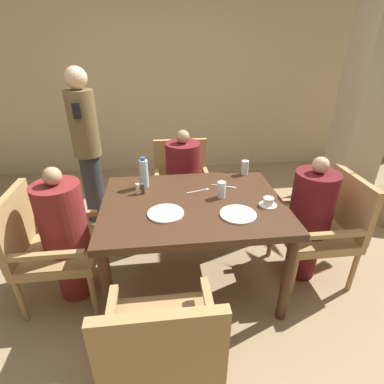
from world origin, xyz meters
TOP-DOWN VIEW (x-y plane):
  - ground_plane at (0.00, 0.00)m, footprint 16.00×16.00m
  - wall_back at (0.00, 2.50)m, footprint 8.00×0.06m
  - pillar_stone at (2.10, 1.31)m, footprint 0.44×0.44m
  - dining_table at (0.00, 0.00)m, footprint 1.28×0.97m
  - chair_left_side at (-1.05, 0.00)m, footprint 0.54×0.54m
  - diner_in_left_chair at (-0.91, 0.00)m, footprint 0.32×0.32m
  - chair_far_side at (0.00, 0.90)m, footprint 0.54×0.54m
  - diner_in_far_chair at (-0.00, 0.76)m, footprint 0.32×0.32m
  - chair_right_side at (1.05, 0.00)m, footprint 0.54×0.54m
  - diner_in_right_chair at (0.91, 0.00)m, footprint 0.32×0.32m
  - chair_near_corner at (-0.26, -0.90)m, footprint 0.54×0.54m
  - standing_host at (-0.92, 1.09)m, footprint 0.27×0.30m
  - plate_main_left at (-0.20, -0.15)m, footprint 0.24×0.24m
  - plate_main_right at (0.27, -0.22)m, footprint 0.24×0.24m
  - teacup_with_saucer at (0.51, -0.12)m, footprint 0.12×0.12m
  - water_bottle at (-0.34, 0.28)m, footprint 0.07×0.07m
  - glass_tall_near at (0.49, 0.42)m, footprint 0.06×0.06m
  - glass_tall_mid at (0.21, 0.04)m, footprint 0.06×0.06m
  - salt_shaker at (-0.39, 0.16)m, footprint 0.03×0.03m
  - pepper_shaker at (-0.35, 0.16)m, footprint 0.03×0.03m
  - fork_beside_plate at (0.08, 0.16)m, footprint 0.18×0.07m
  - knife_beside_plate at (0.28, 0.21)m, footprint 0.18×0.09m

SIDE VIEW (x-z plane):
  - ground_plane at x=0.00m, z-range 0.00..0.00m
  - chair_left_side at x=-1.05m, z-range 0.04..0.91m
  - chair_far_side at x=0.00m, z-range 0.04..0.91m
  - chair_right_side at x=1.05m, z-range 0.04..0.91m
  - chair_near_corner at x=-0.26m, z-range 0.04..0.91m
  - diner_in_right_chair at x=0.91m, z-range 0.01..1.05m
  - diner_in_left_chair at x=-0.91m, z-range 0.01..1.06m
  - diner_in_far_chair at x=0.00m, z-range 0.01..1.07m
  - dining_table at x=0.00m, z-range 0.28..1.03m
  - fork_beside_plate at x=0.08m, z-range 0.74..0.75m
  - knife_beside_plate at x=0.28m, z-range 0.74..0.75m
  - plate_main_left at x=-0.20m, z-range 0.74..0.76m
  - plate_main_right at x=0.27m, z-range 0.74..0.76m
  - teacup_with_saucer at x=0.51m, z-range 0.74..0.80m
  - pepper_shaker at x=-0.35m, z-range 0.74..0.82m
  - salt_shaker at x=-0.39m, z-range 0.74..0.83m
  - glass_tall_near at x=0.49m, z-range 0.74..0.87m
  - glass_tall_mid at x=0.21m, z-range 0.74..0.87m
  - standing_host at x=-0.92m, z-range 0.06..1.62m
  - water_bottle at x=-0.34m, z-range 0.74..0.98m
  - pillar_stone at x=2.10m, z-range 0.00..2.70m
  - wall_back at x=0.00m, z-range 0.00..2.80m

